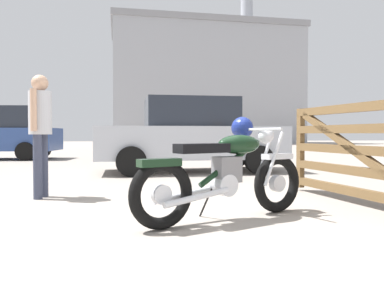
% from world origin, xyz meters
% --- Properties ---
extents(ground_plane, '(80.00, 80.00, 0.00)m').
position_xyz_m(ground_plane, '(0.00, 0.00, 0.00)').
color(ground_plane, gray).
extents(vintage_motorcycle, '(1.95, 1.05, 1.07)m').
position_xyz_m(vintage_motorcycle, '(0.36, -0.29, 0.49)').
color(vintage_motorcycle, black).
rests_on(vintage_motorcycle, ground_plane).
extents(timber_gate, '(0.50, 2.53, 1.60)m').
position_xyz_m(timber_gate, '(2.15, -0.03, 0.70)').
color(timber_gate, brown).
rests_on(timber_gate, ground_plane).
extents(bystander, '(0.30, 0.45, 1.66)m').
position_xyz_m(bystander, '(-1.83, 1.33, 1.02)').
color(bystander, '#383D51').
rests_on(bystander, ground_plane).
extents(red_hatchback_near, '(4.04, 2.11, 1.78)m').
position_xyz_m(red_hatchback_near, '(-5.04, 9.71, 0.92)').
color(red_hatchback_near, black).
rests_on(red_hatchback_near, ground_plane).
extents(blue_hatchback_right, '(4.23, 1.99, 1.67)m').
position_xyz_m(blue_hatchback_right, '(0.70, 4.58, 0.84)').
color(blue_hatchback_right, black).
rests_on(blue_hatchback_right, ground_plane).
extents(pale_sedan_back, '(4.44, 2.49, 1.67)m').
position_xyz_m(pale_sedan_back, '(1.55, 11.20, 0.84)').
color(pale_sedan_back, black).
rests_on(pale_sedan_back, ground_plane).
extents(industrial_building, '(16.79, 8.98, 22.06)m').
position_xyz_m(industrial_building, '(5.87, 30.03, 5.34)').
color(industrial_building, '#9EA0A8').
rests_on(industrial_building, ground_plane).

